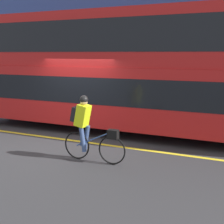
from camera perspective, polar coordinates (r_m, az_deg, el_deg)
ground_plane at (r=9.80m, az=-7.92°, el=-5.23°), size 80.00×80.00×0.00m
road_center_line at (r=9.86m, az=-7.70°, el=-5.11°), size 50.00×0.14×0.01m
sidewalk_curb at (r=14.53m, az=3.57°, el=0.28°), size 60.00×1.83×0.10m
building_facade at (r=15.31m, az=5.19°, el=13.44°), size 60.00×0.30×6.83m
bus at (r=10.59m, az=2.50°, el=8.24°), size 10.58×2.57×4.00m
cyclist_on_bike at (r=7.77m, az=-4.52°, el=-2.61°), size 1.70×0.32×1.66m
street_sign_post at (r=14.60m, az=0.20°, el=5.95°), size 0.36×0.09×2.43m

